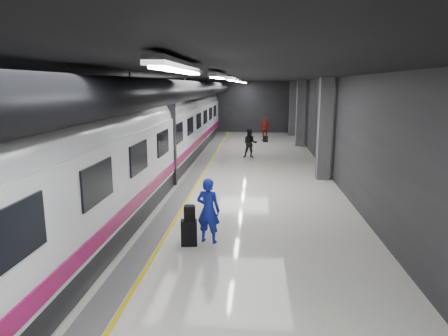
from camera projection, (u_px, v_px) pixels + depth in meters
name	position (u px, v px, depth m)	size (l,w,h in m)	color
ground	(218.00, 188.00, 16.53)	(40.00, 40.00, 0.00)	silver
platform_hall	(213.00, 100.00, 16.76)	(10.02, 40.02, 4.51)	black
train	(139.00, 137.00, 16.36)	(3.05, 38.00, 4.05)	black
traveler_main	(208.00, 210.00, 10.65)	(0.65, 0.43, 1.78)	#1A1BC7
suitcase_main	(189.00, 233.00, 10.54)	(0.42, 0.27, 0.69)	black
shoulder_bag	(190.00, 213.00, 10.40)	(0.30, 0.16, 0.40)	black
traveler_far_a	(250.00, 143.00, 23.18)	(0.82, 0.64, 1.69)	black
traveler_far_b	(265.00, 129.00, 30.26)	(1.05, 0.44, 1.80)	maroon
suitcase_far	(266.00, 139.00, 29.67)	(0.31, 0.20, 0.46)	black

